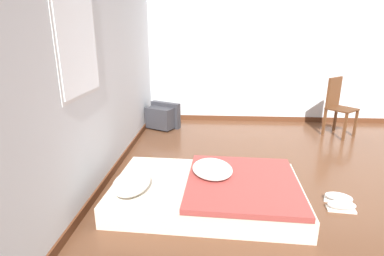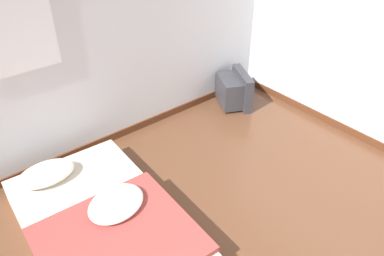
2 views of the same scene
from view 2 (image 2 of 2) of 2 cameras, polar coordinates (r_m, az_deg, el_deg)
The scene contains 3 objects.
wall_back at distance 3.65m, azimuth -24.79°, elevation 10.71°, with size 8.34×0.08×2.60m.
mattress_bed at distance 3.34m, azimuth -13.69°, elevation -13.71°, with size 1.21×1.88×0.35m.
crt_tv at distance 4.95m, azimuth 6.49°, elevation 5.79°, with size 0.54×0.62×0.45m.
Camera 2 is at (-0.77, -0.52, 2.58)m, focal length 35.00 mm.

